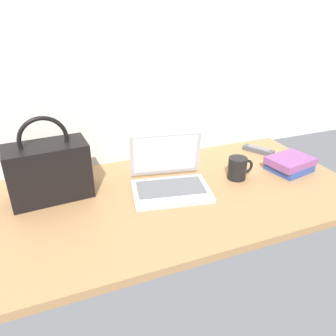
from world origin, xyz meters
name	(u,v)px	position (x,y,z in m)	size (l,w,h in m)	color
desk	(164,199)	(0.00, 0.00, 0.01)	(1.60, 0.76, 0.03)	#A87A4C
laptop	(169,178)	(0.04, 0.05, 0.08)	(0.35, 0.32, 0.21)	#B2B5BA
coffee_mug	(238,168)	(0.35, 0.02, 0.08)	(0.12, 0.08, 0.10)	black
remote_control_near	(258,150)	(0.61, 0.23, 0.04)	(0.12, 0.16, 0.02)	#4C4C51
handbag	(49,170)	(-0.41, 0.16, 0.15)	(0.31, 0.18, 0.33)	black
book_stack	(289,164)	(0.62, 0.00, 0.06)	(0.22, 0.18, 0.06)	#334C99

